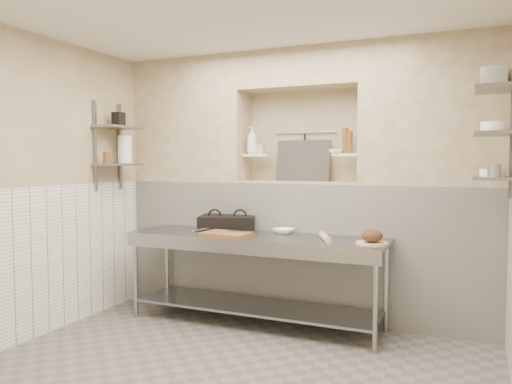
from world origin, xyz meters
The scene contains 44 objects.
floor centered at (0.00, 0.00, -0.05)m, with size 4.00×3.90×0.10m, color #68615C.
wall_left centered at (-2.05, 0.00, 1.40)m, with size 0.10×3.90×2.80m, color #C0AF8D.
wall_back centered at (0.00, 2.00, 1.40)m, with size 4.00×0.10×2.80m, color #C0AF8D.
backwall_lower centered at (0.00, 1.75, 0.70)m, with size 4.00×0.40×1.40m, color white.
alcove_sill centered at (0.00, 1.75, 1.41)m, with size 1.30×0.40×0.02m, color #C0AF8D.
backwall_pillar_left centered at (-1.33, 1.75, 2.10)m, with size 1.35×0.40×1.40m, color #C0AF8D.
backwall_pillar_right centered at (1.33, 1.75, 2.10)m, with size 1.35×0.40×1.40m, color #C0AF8D.
backwall_header centered at (0.00, 1.75, 2.60)m, with size 1.30×0.40×0.40m, color #C0AF8D.
wainscot_left centered at (-1.99, 0.00, 0.70)m, with size 0.02×3.90×1.40m, color white.
alcove_shelf_left centered at (-0.50, 1.75, 1.70)m, with size 0.28×0.16×0.03m, color white.
alcove_shelf_right centered at (0.50, 1.75, 1.70)m, with size 0.28×0.16×0.03m, color white.
utensil_rail centered at (0.00, 1.92, 1.95)m, with size 0.02×0.02×0.70m, color gray.
hanging_steel centered at (0.00, 1.90, 1.78)m, with size 0.02×0.02×0.30m, color black.
splash_panel centered at (0.00, 1.85, 1.64)m, with size 0.60×0.02×0.45m, color #383330.
shelf_rail_left_a centered at (-1.98, 1.25, 1.80)m, with size 0.03×0.03×0.95m, color slate.
shelf_rail_left_b centered at (-1.98, 0.85, 1.80)m, with size 0.03×0.03×0.95m, color slate.
wall_shelf_left_lower centered at (-1.84, 1.05, 1.60)m, with size 0.30×0.50×0.03m, color slate.
wall_shelf_left_upper centered at (-1.84, 1.05, 2.00)m, with size 0.30×0.50×0.03m, color slate.
shelf_rail_right_a centered at (1.98, 1.25, 1.85)m, with size 0.03×0.03×1.05m, color slate.
wall_shelf_right_lower centered at (1.84, 1.05, 1.50)m, with size 0.30×0.50×0.03m, color slate.
wall_shelf_right_mid centered at (1.84, 1.05, 1.85)m, with size 0.30×0.50×0.03m, color slate.
wall_shelf_right_upper centered at (1.84, 1.05, 2.20)m, with size 0.30×0.50×0.03m, color slate.
prep_table centered at (-0.28, 1.18, 0.64)m, with size 2.60×0.70×0.90m.
panini_press centered at (-0.69, 1.40, 0.98)m, with size 0.68×0.58×0.16m.
cutting_board centered at (-0.50, 0.99, 0.92)m, with size 0.46×0.32×0.04m, color brown.
knife_blade centered at (-0.38, 1.08, 0.95)m, with size 0.26×0.03×0.01m, color gray.
tongs centered at (-0.77, 0.97, 0.96)m, with size 0.02×0.02×0.24m, color gray.
mixing_bowl centered at (-0.06, 1.42, 0.93)m, with size 0.21×0.21×0.05m, color white.
rolling_pin centered at (0.45, 1.15, 0.93)m, with size 0.06×0.06×0.39m, color #D7AD84.
bread_board centered at (0.89, 1.12, 0.91)m, with size 0.29×0.29×0.02m, color #D7AD84.
bread_loaf centered at (0.89, 1.12, 0.97)m, with size 0.19×0.19×0.11m, color #4C2D19.
bottle_soap centered at (-0.54, 1.72, 1.86)m, with size 0.12×0.12×0.30m, color white.
jar_alcove centered at (-0.45, 1.74, 1.77)m, with size 0.07×0.07×0.11m, color #C0AF8D.
bowl_alcove centered at (0.40, 1.71, 1.74)m, with size 0.15×0.15×0.05m, color white.
condiment_a centered at (0.53, 1.74, 1.83)m, with size 0.06×0.06×0.23m, color brown.
condiment_b centered at (0.49, 1.74, 1.84)m, with size 0.07×0.07×0.26m, color brown.
condiment_c centered at (0.64, 1.76, 1.77)m, with size 0.07×0.07×0.12m, color white.
jug_left centered at (-1.84, 1.17, 1.76)m, with size 0.15×0.15×0.30m, color white.
jar_left centered at (-1.84, 0.87, 1.67)m, with size 0.08×0.08×0.12m, color brown.
box_left_upper centered at (-1.84, 1.07, 2.09)m, with size 0.11×0.11×0.15m, color black.
bowl_right centered at (1.84, 1.10, 1.54)m, with size 0.20×0.20×0.06m, color white.
canister_right centered at (1.84, 0.87, 1.56)m, with size 0.10×0.10×0.10m, color gray.
bowl_right_mid centered at (1.84, 1.01, 1.90)m, with size 0.21×0.21×0.08m, color white.
basket_right centered at (1.84, 1.09, 2.29)m, with size 0.19×0.24×0.15m, color gray.
Camera 1 is at (1.70, -3.31, 1.63)m, focal length 35.00 mm.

